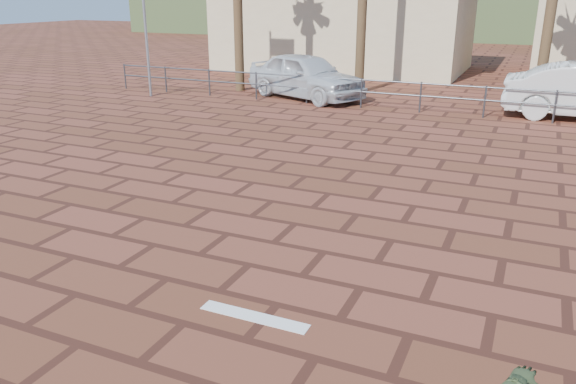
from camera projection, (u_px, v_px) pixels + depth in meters
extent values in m
plane|color=brown|center=(249.00, 265.00, 8.09)|extent=(120.00, 120.00, 0.00)
cube|color=white|center=(254.00, 317.00, 6.79)|extent=(1.40, 0.22, 0.01)
cylinder|color=#47494F|center=(125.00, 76.00, 22.85)|extent=(0.06, 0.06, 1.00)
cylinder|color=#47494F|center=(166.00, 79.00, 22.09)|extent=(0.06, 0.06, 1.00)
cylinder|color=#47494F|center=(209.00, 82.00, 21.32)|extent=(0.06, 0.06, 1.00)
cylinder|color=#47494F|center=(256.00, 86.00, 20.55)|extent=(0.06, 0.06, 1.00)
cylinder|color=#47494F|center=(307.00, 89.00, 19.79)|extent=(0.06, 0.06, 1.00)
cylinder|color=#47494F|center=(361.00, 93.00, 19.02)|extent=(0.06, 0.06, 1.00)
cylinder|color=#47494F|center=(420.00, 97.00, 18.25)|extent=(0.06, 0.06, 1.00)
cylinder|color=#47494F|center=(485.00, 102.00, 17.49)|extent=(0.06, 0.06, 1.00)
cylinder|color=#47494F|center=(555.00, 107.00, 16.72)|extent=(0.06, 0.06, 1.00)
cylinder|color=#47494F|center=(421.00, 83.00, 18.10)|extent=(24.00, 0.05, 0.05)
cylinder|color=#47494F|center=(421.00, 96.00, 18.24)|extent=(24.00, 0.05, 0.05)
cylinder|color=brown|center=(551.00, 7.00, 19.01)|extent=(0.36, 0.36, 6.50)
cube|color=beige|center=(345.00, 28.00, 28.66)|extent=(12.00, 7.00, 4.00)
cube|color=#384C28|center=(509.00, 2.00, 50.14)|extent=(70.00, 18.00, 6.00)
imported|color=silver|center=(306.00, 76.00, 20.71)|extent=(5.24, 3.73, 1.66)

